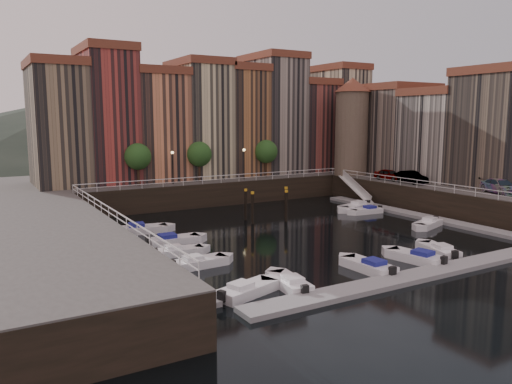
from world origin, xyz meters
TOP-DOWN VIEW (x-y plane):
  - ground at (0.00, 0.00)m, footprint 200.00×200.00m
  - quay_far at (0.00, 26.00)m, footprint 80.00×20.00m
  - quay_right at (28.00, -2.00)m, footprint 20.00×36.00m
  - dock_left at (-16.20, -1.00)m, footprint 2.00×28.00m
  - dock_right at (16.20, -1.00)m, footprint 2.00×28.00m
  - dock_near at (0.00, -17.00)m, footprint 30.00×2.00m
  - mountains at (1.72, 110.00)m, footprint 145.00×100.00m
  - far_terrace at (3.31, 23.50)m, footprint 48.70×10.30m
  - right_terrace at (26.50, 3.80)m, footprint 9.30×24.30m
  - corner_tower at (20.00, 14.50)m, footprint 5.20×5.20m
  - promenade_trees at (-1.33, 18.20)m, footprint 21.20×3.20m
  - street_lamps at (-1.00, 17.20)m, footprint 10.36×0.36m
  - railings at (0.00, 4.88)m, footprint 36.08×34.04m
  - gangway at (17.10, 10.00)m, footprint 2.78×8.32m
  - mooring_pilings at (0.40, 5.30)m, footprint 5.51×3.36m
  - boat_left_0 at (-13.06, -14.03)m, footprint 4.71×2.87m
  - boat_left_1 at (-13.18, -6.83)m, footprint 4.55×1.85m
  - boat_left_2 at (-13.27, -2.95)m, footprint 4.17×1.82m
  - boat_left_3 at (-12.43, 0.52)m, footprint 4.87×1.91m
  - boat_left_4 at (-13.43, 6.37)m, footprint 5.02×2.53m
  - boat_right_1 at (13.00, -5.86)m, footprint 4.54×2.90m
  - boat_right_3 at (12.72, 2.99)m, footprint 4.24×1.87m
  - boat_right_4 at (12.99, 5.18)m, footprint 5.22×2.79m
  - boat_near_0 at (-9.86, -14.21)m, footprint 2.07×4.48m
  - boat_near_1 at (-2.75, -14.10)m, footprint 1.92×4.79m
  - boat_near_2 at (2.13, -14.19)m, footprint 2.59×4.94m
  - boat_near_3 at (5.43, -13.54)m, footprint 2.67×4.57m
  - car_a at (20.02, 6.83)m, footprint 1.98×4.31m
  - car_b at (20.03, 3.12)m, footprint 2.11×4.81m
  - car_c at (21.77, -7.85)m, footprint 3.84×5.75m

SIDE VIEW (x-z plane):
  - ground at x=0.00m, z-range 0.00..0.00m
  - dock_left at x=-16.20m, z-range 0.00..0.35m
  - dock_right at x=16.20m, z-range 0.00..0.35m
  - dock_near at x=0.00m, z-range 0.00..0.35m
  - boat_left_2 at x=-13.27m, z-range -0.15..0.79m
  - boat_right_3 at x=12.72m, z-range -0.16..0.80m
  - boat_near_0 at x=-9.86m, z-range -0.16..0.85m
  - boat_right_1 at x=13.00m, z-range -0.17..0.86m
  - boat_near_3 at x=5.43m, z-range -0.17..0.86m
  - boat_left_1 at x=-13.18m, z-range -0.17..0.87m
  - boat_left_0 at x=-13.06m, z-range -0.17..0.88m
  - boat_near_1 at x=-2.75m, z-range -0.18..0.91m
  - boat_near_2 at x=2.13m, z-range -0.18..0.93m
  - boat_left_3 at x=-12.43m, z-range -0.18..0.93m
  - boat_left_4 at x=-13.43m, z-range -0.18..0.94m
  - boat_right_4 at x=12.99m, z-range -0.19..0.98m
  - quay_far at x=0.00m, z-range 0.00..3.00m
  - quay_right at x=28.00m, z-range 0.00..3.00m
  - mooring_pilings at x=0.40m, z-range -0.24..3.54m
  - gangway at x=17.10m, z-range 0.05..3.78m
  - car_a at x=20.02m, z-range 3.00..4.43m
  - car_b at x=20.03m, z-range 3.00..4.54m
  - car_c at x=21.77m, z-range 3.00..4.55m
  - railings at x=0.00m, z-range 3.53..4.05m
  - street_lamps at x=-1.00m, z-range 3.81..7.99m
  - promenade_trees at x=-1.33m, z-range 3.98..9.18m
  - mountains at x=1.72m, z-range -1.08..16.92m
  - right_terrace at x=26.50m, z-range 2.56..16.56m
  - corner_tower at x=20.00m, z-range 3.29..17.09m
  - far_terrace at x=3.31m, z-range 2.20..19.70m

